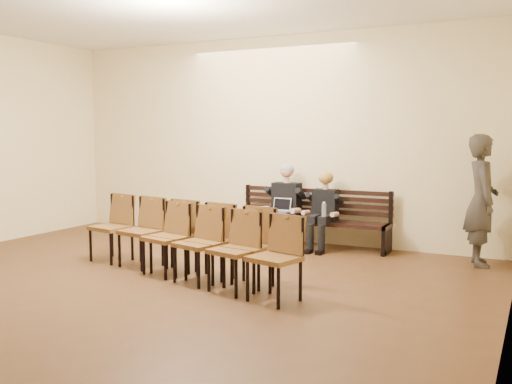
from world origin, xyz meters
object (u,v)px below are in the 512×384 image
Objects in this scene: bench at (310,233)px; chair_row_front at (173,237)px; passerby at (482,190)px; chair_row_back at (215,248)px; bag at (245,236)px; seated_woman at (323,215)px; laptop at (279,214)px; water_bottle at (324,217)px; seated_man at (284,206)px.

bench is 0.87× the size of chair_row_front.
passerby is at bearing -3.59° from bench.
chair_row_back is (-0.14, -2.81, 0.25)m from bench.
bag is 0.18× the size of chair_row_back.
passerby reaches higher than bench.
seated_woman reaches higher than bench.
laptop is 0.14× the size of passerby.
chair_row_front reaches higher than water_bottle.
seated_woman is (0.68, 0.00, -0.11)m from seated_man.
chair_row_front is (-0.99, -2.46, 0.26)m from bench.
bench is 0.62m from seated_man.
bag is 3.72m from passerby.
passerby is at bearing 4.25° from bag.
seated_man is 4.34× the size of laptop.
chair_row_front reaches higher than laptop.
seated_man reaches higher than water_bottle.
laptop is at bearing 110.52° from chair_row_back.
passerby is 0.71× the size of chair_row_front.
seated_woman is 2.72m from chair_row_back.
chair_row_back reaches higher than bag.
bench is 1.08m from bag.
laptop is at bearing 9.27° from bag.
water_bottle is at bearing -16.97° from laptop.
water_bottle is at bearing -46.07° from bench.
bench is 0.63m from laptop.
chair_row_back reaches higher than water_bottle.
laptop is at bearing 83.44° from chair_row_front.
seated_woman is 3.65× the size of laptop.
chair_row_back is at bearing -92.78° from bench.
water_bottle is 2.49m from chair_row_front.
seated_man is (-0.42, -0.12, 0.44)m from bench.
laptop is (0.01, -0.22, -0.11)m from seated_man.
chair_row_back is at bearing -83.97° from seated_man.
seated_man is at bearing 72.78° from passerby.
bench is 2.75m from passerby.
bench is 2.32× the size of seated_woman.
chair_row_front is 1.28× the size of chair_row_back.
seated_woman reaches higher than bag.
passerby is 3.86m from chair_row_back.
bench is 1.23× the size of passerby.
bench is at bearing 76.69° from chair_row_front.
chair_row_front is at bearing -118.09° from seated_woman.
bag is at bearing 77.85° from passerby.
laptop reaches higher than bench.
chair_row_front is (-0.58, -2.12, -0.08)m from laptop.
bench is at bearing 23.62° from bag.
water_bottle is 0.10× the size of chair_row_back.
chair_row_front is (-0.57, -2.34, -0.18)m from seated_man.
water_bottle is (0.37, -0.38, 0.34)m from bench.
water_bottle is at bearing 79.13° from passerby.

